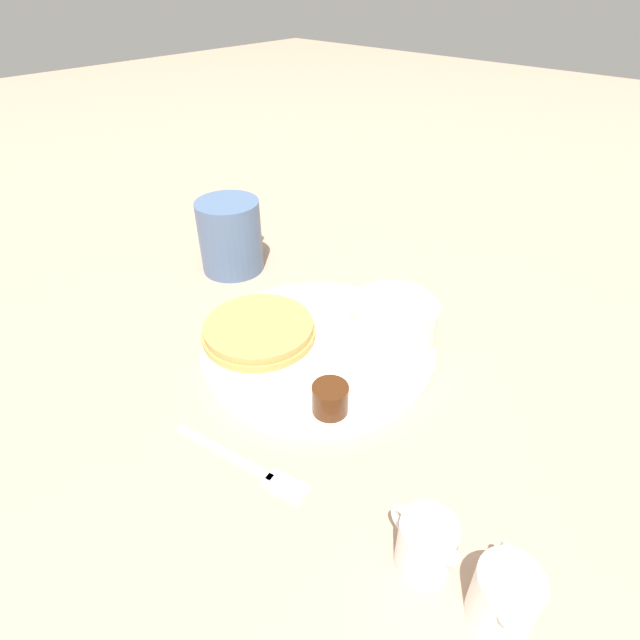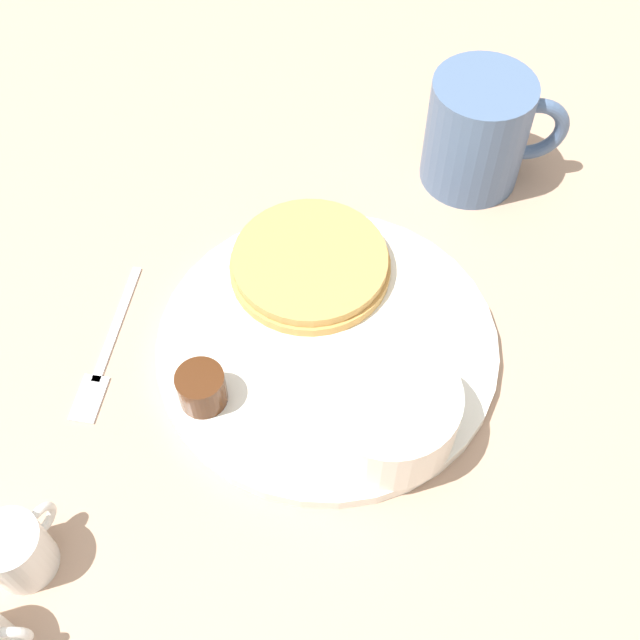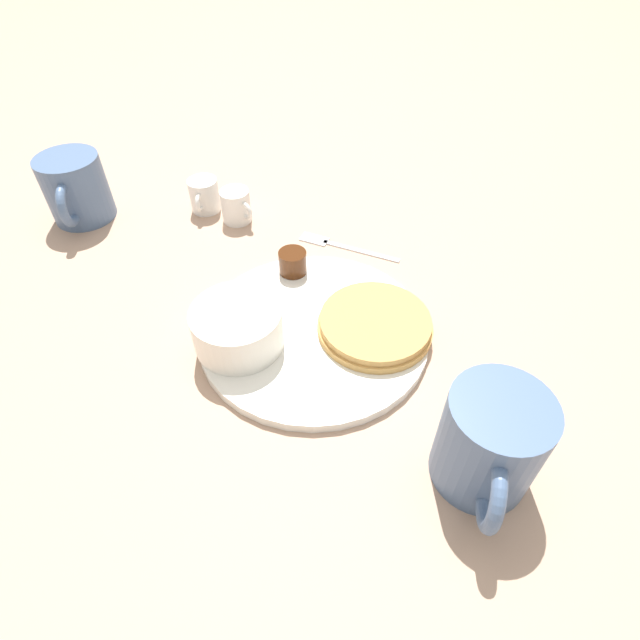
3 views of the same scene
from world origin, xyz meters
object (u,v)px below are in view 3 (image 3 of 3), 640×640
fork (337,245)px  plate (314,331)px  coffee_mug (490,444)px  creamer_pitcher_far (204,195)px  bowl (238,326)px  second_mug (76,189)px  creamer_pitcher_near (236,206)px

fork → plate: bearing=23.1°
coffee_mug → creamer_pitcher_far: 0.54m
plate → fork: size_ratio=1.81×
bowl → fork: bowl is taller
bowl → coffee_mug: bearing=90.4°
bowl → second_mug: (-0.08, -0.37, 0.01)m
coffee_mug → creamer_pitcher_near: (-0.19, -0.45, -0.03)m
plate → creamer_pitcher_near: size_ratio=4.24×
creamer_pitcher_far → second_mug: (0.12, -0.14, 0.02)m
second_mug → creamer_pitcher_far: bearing=129.8°
bowl → creamer_pitcher_near: 0.26m
plate → coffee_mug: 0.24m
creamer_pitcher_near → fork: 0.16m
bowl → coffee_mug: (-0.00, 0.28, 0.01)m
creamer_pitcher_far → fork: creamer_pitcher_far is taller
fork → second_mug: (0.15, -0.36, 0.05)m
plate → fork: 0.17m
creamer_pitcher_far → fork: bearing=98.6°
coffee_mug → creamer_pitcher_near: 0.49m
creamer_pitcher_near → second_mug: bearing=-58.6°
plate → creamer_pitcher_near: (-0.13, -0.23, 0.02)m
bowl → creamer_pitcher_near: bearing=-139.1°
plate → creamer_pitcher_far: creamer_pitcher_far is taller
creamer_pitcher_far → bowl: bearing=50.0°
creamer_pitcher_near → second_mug: (0.12, -0.20, 0.02)m
coffee_mug → second_mug: (-0.07, -0.65, -0.00)m
creamer_pitcher_near → creamer_pitcher_far: (0.00, -0.06, 0.00)m
coffee_mug → bowl: bearing=-89.6°
coffee_mug → fork: coffee_mug is taller
plate → coffee_mug: coffee_mug is taller
plate → second_mug: size_ratio=2.46×
coffee_mug → fork: size_ratio=0.83×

